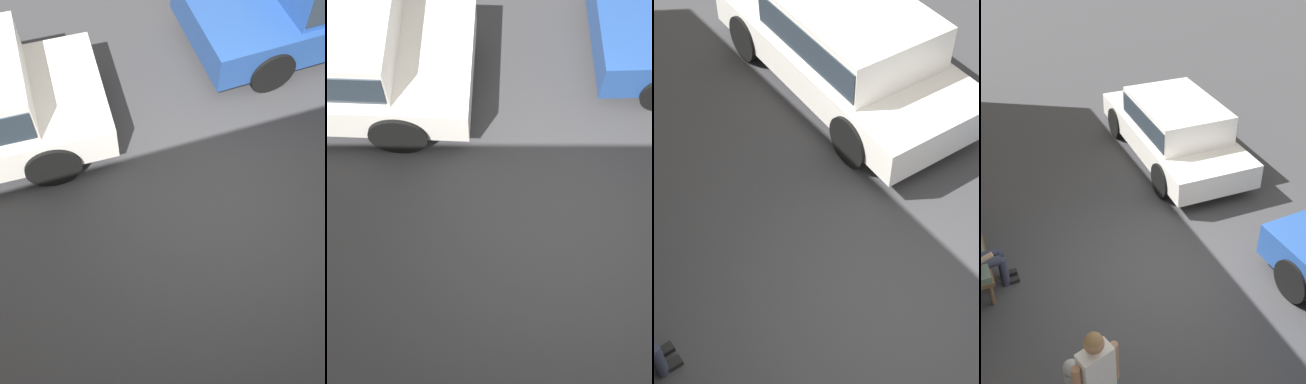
# 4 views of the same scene
# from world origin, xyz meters

# --- Properties ---
(ground_plane) EXTENTS (60.00, 60.00, 0.00)m
(ground_plane) POSITION_xyz_m (0.00, 0.00, 0.00)
(ground_plane) COLOR #38383A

